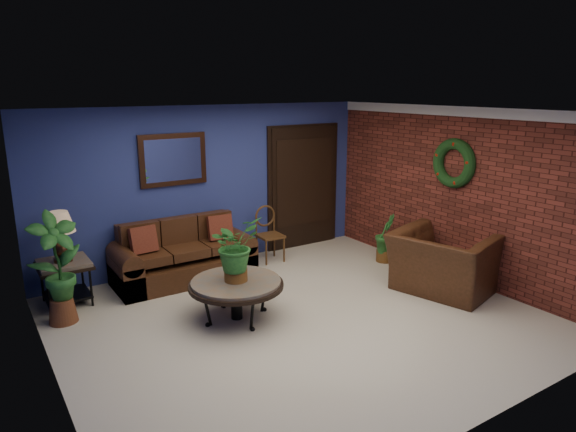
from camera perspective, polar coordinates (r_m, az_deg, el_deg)
floor at (r=6.43m, az=1.35°, el=-11.36°), size 5.50×5.50×0.00m
wall_back at (r=8.13m, az=-8.61°, el=3.28°), size 5.50×0.04×2.50m
wall_left at (r=5.04m, az=-25.42°, el=-4.86°), size 0.04×5.00×2.50m
wall_right_brick at (r=7.84m, az=18.25°, el=2.31°), size 0.04×5.00×2.50m
ceiling at (r=5.80m, az=1.50°, el=11.49°), size 5.50×5.00×0.02m
crown_molding at (r=7.68m, az=18.80°, el=10.93°), size 0.03×5.00×0.14m
wall_mirror at (r=7.79m, az=-12.64°, el=6.12°), size 1.02×0.06×0.77m
closet_door at (r=8.99m, az=1.72°, el=3.20°), size 1.44×0.06×2.18m
wreath at (r=7.75m, az=17.94°, el=5.59°), size 0.16×0.72×0.72m
sofa at (r=7.74m, az=-11.66°, el=-4.75°), size 2.00×0.86×0.90m
coffee_table at (r=6.30m, az=-5.79°, el=-7.63°), size 1.15×1.15×0.50m
end_table at (r=7.28m, az=-23.57°, el=-5.64°), size 0.64×0.64×0.59m
table_lamp at (r=7.12m, az=-24.01°, el=-1.48°), size 0.38×0.38×0.63m
side_chair at (r=8.33m, az=-2.21°, el=-1.55°), size 0.40×0.40×0.90m
armchair at (r=7.40m, az=16.87°, el=-4.97°), size 1.43×1.55×0.84m
coffee_plant at (r=6.14m, az=-5.90°, el=-3.38°), size 0.72×0.67×0.78m
floor_plant at (r=8.42m, az=10.74°, el=-2.35°), size 0.43×0.38×0.79m
tall_plant at (r=6.65m, az=-24.25°, el=-4.92°), size 0.68×0.55×1.38m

